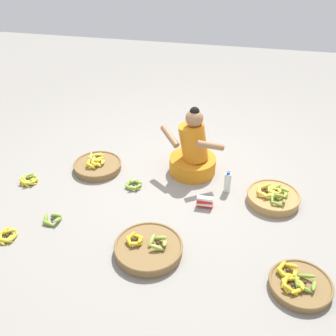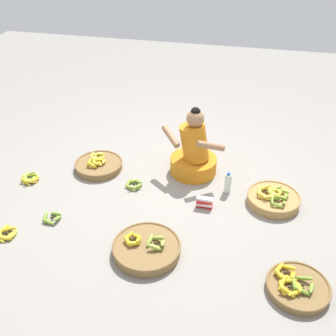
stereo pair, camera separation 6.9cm
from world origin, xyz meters
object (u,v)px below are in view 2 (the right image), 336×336
object	(u,v)px
loose_bananas_mid_right	(52,218)
vendor_woman_front	(194,153)
banana_basket_mid_left	(273,198)
packet_carton_stack	(204,203)
loose_bananas_front_right	(134,184)
loose_bananas_back_right	(30,178)
banana_basket_back_left	(147,248)
banana_basket_back_center	(297,286)
loose_bananas_front_left	(5,233)
water_bottle	(228,183)
banana_basket_near_vendor	(99,165)

from	to	relation	value
loose_bananas_mid_right	vendor_woman_front	bearing A→B (deg)	43.49
banana_basket_mid_left	packet_carton_stack	size ratio (longest dim) A/B	3.19
loose_bananas_front_right	packet_carton_stack	xyz separation A→B (m)	(0.79, -0.18, 0.03)
loose_bananas_front_right	loose_bananas_back_right	distance (m)	1.16
vendor_woman_front	loose_bananas_mid_right	distance (m)	1.64
banana_basket_back_left	packet_carton_stack	world-z (taller)	banana_basket_back_left
banana_basket_back_center	loose_bananas_back_right	bearing A→B (deg)	162.40
loose_bananas_front_right	loose_bananas_front_left	bearing A→B (deg)	-133.00
loose_bananas_front_right	water_bottle	distance (m)	1.00
banana_basket_near_vendor	banana_basket_back_center	size ratio (longest dim) A/B	1.07
banana_basket_back_left	loose_bananas_front_left	xyz separation A→B (m)	(-1.32, -0.09, -0.03)
packet_carton_stack	loose_bananas_mid_right	bearing A→B (deg)	-159.63
banana_basket_back_center	loose_bananas_front_left	world-z (taller)	banana_basket_back_center
banana_basket_back_center	loose_bananas_back_right	world-z (taller)	banana_basket_back_center
banana_basket_near_vendor	loose_bananas_front_right	xyz separation A→B (m)	(0.49, -0.25, -0.02)
vendor_woman_front	water_bottle	world-z (taller)	vendor_woman_front
banana_basket_back_center	loose_bananas_front_right	bearing A→B (deg)	148.11
banana_basket_near_vendor	banana_basket_back_center	xyz separation A→B (m)	(2.16, -1.28, -0.00)
banana_basket_mid_left	loose_bananas_front_right	world-z (taller)	banana_basket_mid_left
banana_basket_back_left	banana_basket_mid_left	size ratio (longest dim) A/B	1.12
vendor_woman_front	packet_carton_stack	bearing A→B (deg)	-69.84
banana_basket_back_center	water_bottle	distance (m)	1.35
banana_basket_back_center	loose_bananas_front_right	xyz separation A→B (m)	(-1.66, 1.03, -0.02)
banana_basket_mid_left	loose_bananas_back_right	size ratio (longest dim) A/B	2.35
banana_basket_near_vendor	vendor_woman_front	bearing A→B (deg)	9.38
vendor_woman_front	loose_bananas_front_left	size ratio (longest dim) A/B	3.77
vendor_woman_front	loose_bananas_front_left	bearing A→B (deg)	-136.62
banana_basket_near_vendor	banana_basket_back_center	world-z (taller)	banana_basket_near_vendor
loose_bananas_back_right	water_bottle	distance (m)	2.15
vendor_woman_front	loose_bananas_mid_right	bearing A→B (deg)	-136.51
loose_bananas_back_right	banana_basket_mid_left	bearing A→B (deg)	4.21
banana_basket_mid_left	packet_carton_stack	bearing A→B (deg)	-161.27
banana_basket_back_center	packet_carton_stack	size ratio (longest dim) A/B	3.01
loose_bananas_back_right	packet_carton_stack	size ratio (longest dim) A/B	1.36
banana_basket_back_left	banana_basket_mid_left	xyz separation A→B (m)	(1.07, 0.95, 0.01)
loose_bananas_front_right	banana_basket_near_vendor	bearing A→B (deg)	153.62
vendor_woman_front	banana_basket_mid_left	xyz separation A→B (m)	(0.89, -0.37, -0.20)
vendor_woman_front	water_bottle	bearing A→B (deg)	-34.57
loose_bananas_front_right	packet_carton_stack	bearing A→B (deg)	-12.75
banana_basket_mid_left	loose_bananas_front_left	xyz separation A→B (m)	(-2.39, -1.04, -0.03)
water_bottle	loose_bananas_back_right	bearing A→B (deg)	-172.59
loose_bananas_mid_right	packet_carton_stack	xyz separation A→B (m)	(1.40, 0.52, 0.03)
banana_basket_back_left	loose_bananas_front_left	world-z (taller)	banana_basket_back_left
banana_basket_back_left	loose_bananas_back_right	bearing A→B (deg)	153.71
vendor_woman_front	banana_basket_near_vendor	bearing A→B (deg)	-170.62
water_bottle	packet_carton_stack	size ratio (longest dim) A/B	1.45
vendor_woman_front	banana_basket_back_center	bearing A→B (deg)	-53.13
loose_bananas_front_left	banana_basket_near_vendor	bearing A→B (deg)	70.73
loose_bananas_mid_right	loose_bananas_back_right	bearing A→B (deg)	133.93
banana_basket_near_vendor	loose_bananas_front_left	distance (m)	1.31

